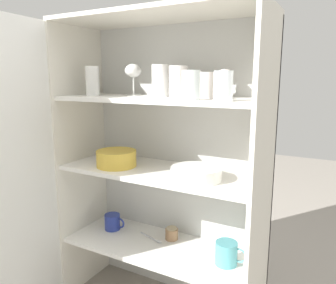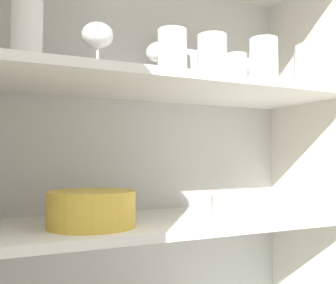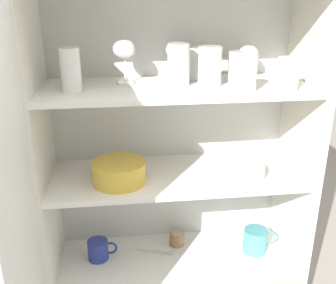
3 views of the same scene
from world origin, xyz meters
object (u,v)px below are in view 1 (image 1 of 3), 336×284
mixing_bowl_large (116,158)px  coffee_mug_primary (113,222)px  storage_jar (172,233)px  plate_stack_white (196,173)px

mixing_bowl_large → coffee_mug_primary: 0.41m
storage_jar → coffee_mug_primary: bearing=-170.5°
plate_stack_white → mixing_bowl_large: (-0.43, 0.01, 0.02)m
plate_stack_white → coffee_mug_primary: (-0.53, 0.09, -0.38)m
mixing_bowl_large → plate_stack_white: bearing=-1.0°
coffee_mug_primary → storage_jar: bearing=9.5°
coffee_mug_primary → storage_jar: (0.34, 0.06, -0.01)m
storage_jar → plate_stack_white: bearing=-36.4°
mixing_bowl_large → storage_jar: (0.24, 0.14, -0.40)m
plate_stack_white → storage_jar: plate_stack_white is taller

